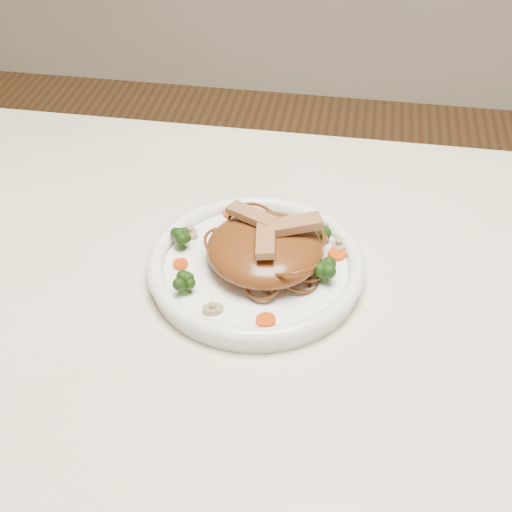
# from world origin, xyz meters

# --- Properties ---
(table) EXTENTS (1.20, 0.80, 0.75)m
(table) POSITION_xyz_m (0.00, 0.00, 0.65)
(table) COLOR white
(table) RESTS_ON ground
(plate) EXTENTS (0.29, 0.29, 0.02)m
(plate) POSITION_xyz_m (-0.10, 0.06, 0.76)
(plate) COLOR white
(plate) RESTS_ON table
(noodle_mound) EXTENTS (0.18, 0.18, 0.04)m
(noodle_mound) POSITION_xyz_m (-0.09, 0.07, 0.79)
(noodle_mound) COLOR brown
(noodle_mound) RESTS_ON plate
(chicken_a) EXTENTS (0.08, 0.05, 0.01)m
(chicken_a) POSITION_xyz_m (-0.06, 0.08, 0.82)
(chicken_a) COLOR tan
(chicken_a) RESTS_ON noodle_mound
(chicken_b) EXTENTS (0.06, 0.05, 0.01)m
(chicken_b) POSITION_xyz_m (-0.11, 0.09, 0.82)
(chicken_b) COLOR tan
(chicken_b) RESTS_ON noodle_mound
(chicken_c) EXTENTS (0.03, 0.07, 0.01)m
(chicken_c) POSITION_xyz_m (-0.08, 0.05, 0.82)
(chicken_c) COLOR tan
(chicken_c) RESTS_ON noodle_mound
(broccoli_0) EXTENTS (0.03, 0.03, 0.03)m
(broccoli_0) POSITION_xyz_m (-0.03, 0.12, 0.78)
(broccoli_0) COLOR #16320A
(broccoli_0) RESTS_ON plate
(broccoli_1) EXTENTS (0.04, 0.04, 0.03)m
(broccoli_1) POSITION_xyz_m (-0.19, 0.08, 0.78)
(broccoli_1) COLOR #16320A
(broccoli_1) RESTS_ON plate
(broccoli_2) EXTENTS (0.03, 0.03, 0.03)m
(broccoli_2) POSITION_xyz_m (-0.17, 0.00, 0.78)
(broccoli_2) COLOR #16320A
(broccoli_2) RESTS_ON plate
(broccoli_3) EXTENTS (0.03, 0.03, 0.03)m
(broccoli_3) POSITION_xyz_m (-0.02, 0.05, 0.78)
(broccoli_3) COLOR #16320A
(broccoli_3) RESTS_ON plate
(carrot_0) EXTENTS (0.02, 0.02, 0.00)m
(carrot_0) POSITION_xyz_m (-0.03, 0.15, 0.77)
(carrot_0) COLOR #C23907
(carrot_0) RESTS_ON plate
(carrot_1) EXTENTS (0.02, 0.02, 0.00)m
(carrot_1) POSITION_xyz_m (-0.18, 0.05, 0.77)
(carrot_1) COLOR #C23907
(carrot_1) RESTS_ON plate
(carrot_2) EXTENTS (0.02, 0.02, 0.00)m
(carrot_2) POSITION_xyz_m (-0.00, 0.09, 0.77)
(carrot_2) COLOR #C23907
(carrot_2) RESTS_ON plate
(carrot_3) EXTENTS (0.03, 0.03, 0.00)m
(carrot_3) POSITION_xyz_m (-0.14, 0.15, 0.77)
(carrot_3) COLOR #C23907
(carrot_3) RESTS_ON plate
(carrot_4) EXTENTS (0.02, 0.02, 0.00)m
(carrot_4) POSITION_xyz_m (-0.07, -0.03, 0.77)
(carrot_4) COLOR #C23907
(carrot_4) RESTS_ON plate
(mushroom_0) EXTENTS (0.03, 0.03, 0.01)m
(mushroom_0) POSITION_xyz_m (-0.13, -0.02, 0.77)
(mushroom_0) COLOR tan
(mushroom_0) RESTS_ON plate
(mushroom_1) EXTENTS (0.03, 0.03, 0.01)m
(mushroom_1) POSITION_xyz_m (-0.00, 0.11, 0.77)
(mushroom_1) COLOR tan
(mushroom_1) RESTS_ON plate
(mushroom_2) EXTENTS (0.04, 0.04, 0.01)m
(mushroom_2) POSITION_xyz_m (-0.19, 0.10, 0.77)
(mushroom_2) COLOR tan
(mushroom_2) RESTS_ON plate
(mushroom_3) EXTENTS (0.03, 0.03, 0.01)m
(mushroom_3) POSITION_xyz_m (-0.02, 0.14, 0.77)
(mushroom_3) COLOR tan
(mushroom_3) RESTS_ON plate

